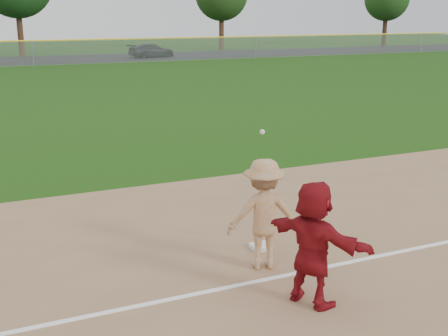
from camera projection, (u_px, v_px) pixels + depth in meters
name	position (u px, v px, depth m)	size (l,w,h in m)	color
ground	(258.00, 259.00, 9.97)	(160.00, 160.00, 0.00)	#1A430D
foul_line	(280.00, 277.00, 9.26)	(60.00, 0.10, 0.01)	white
parking_asphalt	(28.00, 60.00, 50.60)	(120.00, 10.00, 0.01)	black
first_base	(261.00, 247.00, 10.36)	(0.34, 0.34, 0.08)	silver
base_runner	(313.00, 243.00, 8.20)	(1.77, 0.56, 1.91)	maroon
car_right	(152.00, 50.00, 53.66)	(1.82, 4.47, 1.30)	black
first_base_play	(264.00, 214.00, 9.39)	(1.38, 1.02, 2.35)	#9A9A9C
outfield_fence	(32.00, 41.00, 44.77)	(110.00, 0.12, 110.00)	#999EA0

